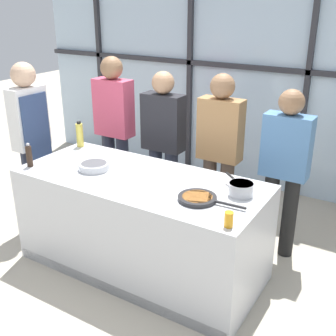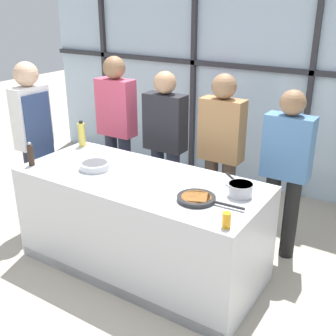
% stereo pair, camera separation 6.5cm
% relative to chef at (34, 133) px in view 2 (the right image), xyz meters
% --- Properties ---
extents(ground_plane, '(18.00, 18.00, 0.00)m').
position_rel_chef_xyz_m(ground_plane, '(1.45, -0.12, -1.02)').
color(ground_plane, '#BCB29E').
extents(back_window_wall, '(6.40, 0.10, 2.80)m').
position_rel_chef_xyz_m(back_window_wall, '(1.45, 2.19, 0.38)').
color(back_window_wall, silver).
rests_on(back_window_wall, ground_plane).
extents(demo_island, '(2.17, 0.94, 0.90)m').
position_rel_chef_xyz_m(demo_island, '(1.45, -0.12, -0.57)').
color(demo_island, silver).
rests_on(demo_island, ground_plane).
extents(chef, '(0.25, 0.39, 1.75)m').
position_rel_chef_xyz_m(chef, '(0.00, 0.00, 0.00)').
color(chef, '#232838').
rests_on(chef, ground_plane).
extents(spectator_far_left, '(0.44, 0.25, 1.75)m').
position_rel_chef_xyz_m(spectator_far_left, '(0.47, 0.78, -0.02)').
color(spectator_far_left, '#232838').
rests_on(spectator_far_left, ground_plane).
extents(spectator_center_left, '(0.45, 0.23, 1.65)m').
position_rel_chef_xyz_m(spectator_center_left, '(1.12, 0.78, -0.09)').
color(spectator_center_left, '#232838').
rests_on(spectator_center_left, ground_plane).
extents(spectator_center_right, '(0.43, 0.24, 1.68)m').
position_rel_chef_xyz_m(spectator_center_right, '(1.78, 0.78, -0.06)').
color(spectator_center_right, '#47382D').
rests_on(spectator_center_right, ground_plane).
extents(spectator_far_right, '(0.43, 0.23, 1.61)m').
position_rel_chef_xyz_m(spectator_far_right, '(2.43, 0.78, -0.11)').
color(spectator_far_right, black).
rests_on(spectator_far_right, ground_plane).
extents(frying_pan, '(0.53, 0.30, 0.04)m').
position_rel_chef_xyz_m(frying_pan, '(2.08, -0.25, -0.10)').
color(frying_pan, '#232326').
rests_on(frying_pan, demo_island).
extents(saucepan, '(0.30, 0.27, 0.10)m').
position_rel_chef_xyz_m(saucepan, '(2.32, 0.00, -0.06)').
color(saucepan, silver).
rests_on(saucepan, demo_island).
extents(white_plate, '(0.24, 0.24, 0.01)m').
position_rel_chef_xyz_m(white_plate, '(0.91, 0.04, -0.11)').
color(white_plate, white).
rests_on(white_plate, demo_island).
extents(mixing_bowl, '(0.28, 0.28, 0.06)m').
position_rel_chef_xyz_m(mixing_bowl, '(1.00, -0.18, -0.09)').
color(mixing_bowl, silver).
rests_on(mixing_bowl, demo_island).
extents(oil_bottle, '(0.07, 0.07, 0.27)m').
position_rel_chef_xyz_m(oil_bottle, '(0.46, 0.23, 0.01)').
color(oil_bottle, '#E0CC4C').
rests_on(oil_bottle, demo_island).
extents(pepper_grinder, '(0.05, 0.05, 0.22)m').
position_rel_chef_xyz_m(pepper_grinder, '(0.45, -0.43, -0.02)').
color(pepper_grinder, '#332319').
rests_on(pepper_grinder, demo_island).
extents(juice_glass_near, '(0.06, 0.06, 0.11)m').
position_rel_chef_xyz_m(juice_glass_near, '(2.44, -0.49, -0.06)').
color(juice_glass_near, orange).
rests_on(juice_glass_near, demo_island).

